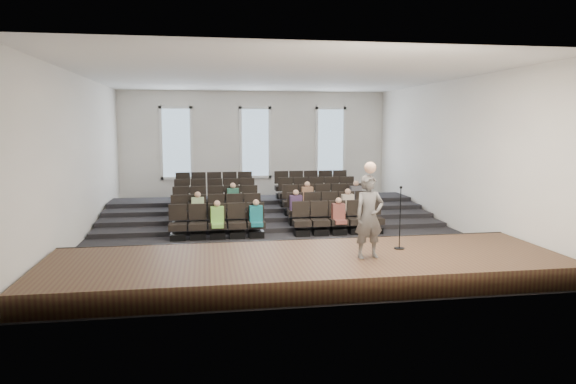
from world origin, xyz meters
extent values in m
plane|color=black|center=(0.00, 0.00, 0.00)|extent=(14.00, 14.00, 0.00)
cube|color=white|center=(0.00, 0.00, 5.01)|extent=(12.00, 14.00, 0.02)
cube|color=white|center=(0.00, 7.02, 2.50)|extent=(12.00, 0.04, 5.00)
cube|color=white|center=(0.00, -7.02, 2.50)|extent=(12.00, 0.04, 5.00)
cube|color=white|center=(-6.02, 0.00, 2.50)|extent=(0.04, 14.00, 5.00)
cube|color=white|center=(6.02, 0.00, 2.50)|extent=(0.04, 14.00, 5.00)
cube|color=#46341E|center=(0.00, -5.10, 0.25)|extent=(11.80, 3.60, 0.50)
cube|color=black|center=(0.00, -3.33, 0.25)|extent=(11.80, 0.06, 0.52)
cube|color=black|center=(0.00, 2.33, 0.07)|extent=(11.80, 4.80, 0.15)
cube|color=black|center=(0.00, 2.85, 0.15)|extent=(11.80, 3.75, 0.30)
cube|color=black|center=(0.00, 3.38, 0.22)|extent=(11.80, 2.70, 0.45)
cube|color=black|center=(0.00, 3.90, 0.30)|extent=(11.80, 1.65, 0.60)
cube|color=black|center=(-3.13, -0.60, 0.10)|extent=(0.47, 0.43, 0.20)
cube|color=black|center=(-3.13, -0.60, 0.41)|extent=(0.55, 0.50, 0.19)
cube|color=black|center=(-3.13, -0.39, 0.82)|extent=(0.55, 0.08, 0.50)
cube|color=black|center=(-2.53, -0.60, 0.10)|extent=(0.47, 0.43, 0.20)
cube|color=black|center=(-2.53, -0.60, 0.41)|extent=(0.55, 0.50, 0.19)
cube|color=black|center=(-2.53, -0.39, 0.82)|extent=(0.55, 0.08, 0.50)
cube|color=black|center=(-1.93, -0.60, 0.10)|extent=(0.47, 0.43, 0.20)
cube|color=black|center=(-1.93, -0.60, 0.41)|extent=(0.55, 0.50, 0.19)
cube|color=black|center=(-1.93, -0.39, 0.82)|extent=(0.55, 0.08, 0.50)
cube|color=black|center=(-1.33, -0.60, 0.10)|extent=(0.47, 0.43, 0.20)
cube|color=black|center=(-1.33, -0.60, 0.41)|extent=(0.55, 0.50, 0.19)
cube|color=black|center=(-1.33, -0.39, 0.82)|extent=(0.55, 0.08, 0.50)
cube|color=black|center=(-0.73, -0.60, 0.10)|extent=(0.47, 0.43, 0.20)
cube|color=black|center=(-0.73, -0.60, 0.41)|extent=(0.55, 0.50, 0.19)
cube|color=black|center=(-0.73, -0.39, 0.82)|extent=(0.55, 0.08, 0.50)
cube|color=black|center=(0.73, -0.60, 0.10)|extent=(0.47, 0.43, 0.20)
cube|color=black|center=(0.73, -0.60, 0.41)|extent=(0.55, 0.50, 0.19)
cube|color=black|center=(0.73, -0.39, 0.82)|extent=(0.55, 0.08, 0.50)
cube|color=black|center=(1.33, -0.60, 0.10)|extent=(0.47, 0.43, 0.20)
cube|color=black|center=(1.33, -0.60, 0.41)|extent=(0.55, 0.50, 0.19)
cube|color=black|center=(1.33, -0.39, 0.82)|extent=(0.55, 0.08, 0.50)
cube|color=black|center=(1.93, -0.60, 0.10)|extent=(0.47, 0.43, 0.20)
cube|color=black|center=(1.93, -0.60, 0.41)|extent=(0.55, 0.50, 0.19)
cube|color=black|center=(1.93, -0.39, 0.82)|extent=(0.55, 0.08, 0.50)
cube|color=black|center=(2.53, -0.60, 0.10)|extent=(0.47, 0.43, 0.20)
cube|color=black|center=(2.53, -0.60, 0.41)|extent=(0.55, 0.50, 0.19)
cube|color=black|center=(2.53, -0.39, 0.82)|extent=(0.55, 0.08, 0.50)
cube|color=black|center=(3.13, -0.60, 0.10)|extent=(0.47, 0.43, 0.20)
cube|color=black|center=(3.13, -0.60, 0.41)|extent=(0.55, 0.50, 0.19)
cube|color=black|center=(3.13, -0.39, 0.82)|extent=(0.55, 0.08, 0.50)
cube|color=black|center=(-3.13, 0.45, 0.25)|extent=(0.47, 0.43, 0.20)
cube|color=black|center=(-3.13, 0.45, 0.56)|extent=(0.55, 0.50, 0.19)
cube|color=black|center=(-3.13, 0.66, 0.97)|extent=(0.55, 0.08, 0.50)
cube|color=black|center=(-2.53, 0.45, 0.25)|extent=(0.47, 0.43, 0.20)
cube|color=black|center=(-2.53, 0.45, 0.56)|extent=(0.55, 0.50, 0.19)
cube|color=black|center=(-2.53, 0.66, 0.97)|extent=(0.55, 0.08, 0.50)
cube|color=black|center=(-1.93, 0.45, 0.25)|extent=(0.47, 0.43, 0.20)
cube|color=black|center=(-1.93, 0.45, 0.56)|extent=(0.55, 0.50, 0.19)
cube|color=black|center=(-1.93, 0.66, 0.97)|extent=(0.55, 0.08, 0.50)
cube|color=black|center=(-1.33, 0.45, 0.25)|extent=(0.47, 0.43, 0.20)
cube|color=black|center=(-1.33, 0.45, 0.56)|extent=(0.55, 0.50, 0.19)
cube|color=black|center=(-1.33, 0.66, 0.97)|extent=(0.55, 0.08, 0.50)
cube|color=black|center=(-0.73, 0.45, 0.25)|extent=(0.47, 0.43, 0.20)
cube|color=black|center=(-0.73, 0.45, 0.56)|extent=(0.55, 0.50, 0.19)
cube|color=black|center=(-0.73, 0.66, 0.97)|extent=(0.55, 0.08, 0.50)
cube|color=black|center=(0.73, 0.45, 0.25)|extent=(0.47, 0.43, 0.20)
cube|color=black|center=(0.73, 0.45, 0.56)|extent=(0.55, 0.50, 0.19)
cube|color=black|center=(0.73, 0.66, 0.97)|extent=(0.55, 0.08, 0.50)
cube|color=black|center=(1.33, 0.45, 0.25)|extent=(0.47, 0.43, 0.20)
cube|color=black|center=(1.33, 0.45, 0.56)|extent=(0.55, 0.50, 0.19)
cube|color=black|center=(1.33, 0.66, 0.97)|extent=(0.55, 0.08, 0.50)
cube|color=black|center=(1.93, 0.45, 0.25)|extent=(0.47, 0.43, 0.20)
cube|color=black|center=(1.93, 0.45, 0.56)|extent=(0.55, 0.50, 0.19)
cube|color=black|center=(1.93, 0.66, 0.97)|extent=(0.55, 0.08, 0.50)
cube|color=black|center=(2.53, 0.45, 0.25)|extent=(0.47, 0.43, 0.20)
cube|color=black|center=(2.53, 0.45, 0.56)|extent=(0.55, 0.50, 0.19)
cube|color=black|center=(2.53, 0.66, 0.97)|extent=(0.55, 0.08, 0.50)
cube|color=black|center=(3.13, 0.45, 0.25)|extent=(0.47, 0.43, 0.20)
cube|color=black|center=(3.13, 0.45, 0.56)|extent=(0.55, 0.50, 0.19)
cube|color=black|center=(3.13, 0.66, 0.97)|extent=(0.55, 0.08, 0.50)
cube|color=black|center=(-3.13, 1.50, 0.40)|extent=(0.47, 0.42, 0.20)
cube|color=black|center=(-3.13, 1.50, 0.71)|extent=(0.55, 0.50, 0.19)
cube|color=black|center=(-3.13, 1.71, 1.12)|extent=(0.55, 0.08, 0.50)
cube|color=black|center=(-2.53, 1.50, 0.40)|extent=(0.47, 0.42, 0.20)
cube|color=black|center=(-2.53, 1.50, 0.71)|extent=(0.55, 0.50, 0.19)
cube|color=black|center=(-2.53, 1.71, 1.12)|extent=(0.55, 0.08, 0.50)
cube|color=black|center=(-1.93, 1.50, 0.40)|extent=(0.47, 0.42, 0.20)
cube|color=black|center=(-1.93, 1.50, 0.71)|extent=(0.55, 0.50, 0.19)
cube|color=black|center=(-1.93, 1.71, 1.12)|extent=(0.55, 0.08, 0.50)
cube|color=black|center=(-1.33, 1.50, 0.40)|extent=(0.47, 0.42, 0.20)
cube|color=black|center=(-1.33, 1.50, 0.71)|extent=(0.55, 0.50, 0.19)
cube|color=black|center=(-1.33, 1.71, 1.12)|extent=(0.55, 0.08, 0.50)
cube|color=black|center=(-0.73, 1.50, 0.40)|extent=(0.47, 0.42, 0.20)
cube|color=black|center=(-0.73, 1.50, 0.71)|extent=(0.55, 0.50, 0.19)
cube|color=black|center=(-0.73, 1.71, 1.12)|extent=(0.55, 0.08, 0.50)
cube|color=black|center=(0.73, 1.50, 0.40)|extent=(0.47, 0.42, 0.20)
cube|color=black|center=(0.73, 1.50, 0.71)|extent=(0.55, 0.50, 0.19)
cube|color=black|center=(0.73, 1.71, 1.12)|extent=(0.55, 0.08, 0.50)
cube|color=black|center=(1.33, 1.50, 0.40)|extent=(0.47, 0.42, 0.20)
cube|color=black|center=(1.33, 1.50, 0.71)|extent=(0.55, 0.50, 0.19)
cube|color=black|center=(1.33, 1.71, 1.12)|extent=(0.55, 0.08, 0.50)
cube|color=black|center=(1.93, 1.50, 0.40)|extent=(0.47, 0.42, 0.20)
cube|color=black|center=(1.93, 1.50, 0.71)|extent=(0.55, 0.50, 0.19)
cube|color=black|center=(1.93, 1.71, 1.12)|extent=(0.55, 0.08, 0.50)
cube|color=black|center=(2.53, 1.50, 0.40)|extent=(0.47, 0.42, 0.20)
cube|color=black|center=(2.53, 1.50, 0.71)|extent=(0.55, 0.50, 0.19)
cube|color=black|center=(2.53, 1.71, 1.12)|extent=(0.55, 0.08, 0.50)
cube|color=black|center=(3.13, 1.50, 0.40)|extent=(0.47, 0.42, 0.20)
cube|color=black|center=(3.13, 1.50, 0.71)|extent=(0.55, 0.50, 0.19)
cube|color=black|center=(3.13, 1.71, 1.12)|extent=(0.55, 0.08, 0.50)
cube|color=black|center=(-3.13, 2.55, 0.55)|extent=(0.47, 0.42, 0.20)
cube|color=black|center=(-3.13, 2.55, 0.86)|extent=(0.55, 0.50, 0.19)
cube|color=black|center=(-3.13, 2.76, 1.27)|extent=(0.55, 0.08, 0.50)
cube|color=black|center=(-2.53, 2.55, 0.55)|extent=(0.47, 0.42, 0.20)
cube|color=black|center=(-2.53, 2.55, 0.86)|extent=(0.55, 0.50, 0.19)
cube|color=black|center=(-2.53, 2.76, 1.27)|extent=(0.55, 0.08, 0.50)
cube|color=black|center=(-1.93, 2.55, 0.55)|extent=(0.47, 0.42, 0.20)
cube|color=black|center=(-1.93, 2.55, 0.86)|extent=(0.55, 0.50, 0.19)
cube|color=black|center=(-1.93, 2.76, 1.27)|extent=(0.55, 0.08, 0.50)
cube|color=black|center=(-1.33, 2.55, 0.55)|extent=(0.47, 0.42, 0.20)
cube|color=black|center=(-1.33, 2.55, 0.86)|extent=(0.55, 0.50, 0.19)
cube|color=black|center=(-1.33, 2.76, 1.27)|extent=(0.55, 0.08, 0.50)
cube|color=black|center=(-0.73, 2.55, 0.55)|extent=(0.47, 0.42, 0.20)
cube|color=black|center=(-0.73, 2.55, 0.86)|extent=(0.55, 0.50, 0.19)
cube|color=black|center=(-0.73, 2.76, 1.27)|extent=(0.55, 0.08, 0.50)
cube|color=black|center=(0.73, 2.55, 0.55)|extent=(0.47, 0.42, 0.20)
cube|color=black|center=(0.73, 2.55, 0.86)|extent=(0.55, 0.50, 0.19)
cube|color=black|center=(0.73, 2.76, 1.27)|extent=(0.55, 0.08, 0.50)
cube|color=black|center=(1.33, 2.55, 0.55)|extent=(0.47, 0.42, 0.20)
cube|color=black|center=(1.33, 2.55, 0.86)|extent=(0.55, 0.50, 0.19)
cube|color=black|center=(1.33, 2.76, 1.27)|extent=(0.55, 0.08, 0.50)
cube|color=black|center=(1.93, 2.55, 0.55)|extent=(0.47, 0.42, 0.20)
cube|color=black|center=(1.93, 2.55, 0.86)|extent=(0.55, 0.50, 0.19)
cube|color=black|center=(1.93, 2.76, 1.27)|extent=(0.55, 0.08, 0.50)
cube|color=black|center=(2.53, 2.55, 0.55)|extent=(0.47, 0.42, 0.20)
cube|color=black|center=(2.53, 2.55, 0.86)|extent=(0.55, 0.50, 0.19)
cube|color=black|center=(2.53, 2.76, 1.27)|extent=(0.55, 0.08, 0.50)
cube|color=black|center=(3.13, 2.55, 0.55)|extent=(0.47, 0.42, 0.20)
cube|color=black|center=(3.13, 2.55, 0.86)|extent=(0.55, 0.50, 0.19)
cube|color=black|center=(3.13, 2.76, 1.27)|extent=(0.55, 0.08, 0.50)
cube|color=black|center=(-3.13, 3.60, 0.70)|extent=(0.47, 0.42, 0.20)
cube|color=black|center=(-3.13, 3.60, 1.01)|extent=(0.55, 0.50, 0.19)
cube|color=black|center=(-3.13, 3.81, 1.42)|extent=(0.55, 0.08, 0.50)
cube|color=black|center=(-2.53, 3.60, 0.70)|extent=(0.47, 0.42, 0.20)
cube|color=black|center=(-2.53, 3.60, 1.01)|extent=(0.55, 0.50, 0.19)
cube|color=black|center=(-2.53, 3.81, 1.42)|extent=(0.55, 0.08, 0.50)
cube|color=black|center=(-1.93, 3.60, 0.70)|extent=(0.47, 0.42, 0.20)
cube|color=black|center=(-1.93, 3.60, 1.01)|extent=(0.55, 0.50, 0.19)
cube|color=black|center=(-1.93, 3.81, 1.42)|extent=(0.55, 0.08, 0.50)
cube|color=black|center=(-1.33, 3.60, 0.70)|extent=(0.47, 0.42, 0.20)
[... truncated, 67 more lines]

